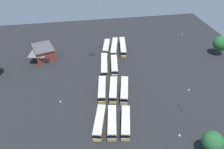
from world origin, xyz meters
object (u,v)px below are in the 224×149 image
at_px(bus_row0_slot0, 106,47).
at_px(bus_row0_slot2, 123,47).
at_px(lamp_post_by_building, 62,111).
at_px(bus_row0_slot1, 114,47).
at_px(tree_northeast, 213,142).
at_px(lamp_post_mid_lot, 180,41).
at_px(bus_row3_slot1, 112,122).
at_px(bus_row2_slot2, 124,90).
at_px(bus_row2_slot1, 113,90).
at_px(bus_row3_slot0, 100,122).
at_px(lamp_post_near_entrance, 177,147).
at_px(bus_row1_slot0, 104,65).
at_px(tree_northwest, 220,43).
at_px(lamp_post_far_corner, 186,101).
at_px(maintenance_shelter, 38,54).
at_px(bus_row2_slot0, 102,89).
at_px(bus_row3_slot2, 126,122).
at_px(depot_building, 44,52).
at_px(bus_row1_slot1, 114,65).

bearing_deg(bus_row0_slot0, bus_row0_slot2, 83.63).
distance_m(bus_row0_slot0, lamp_post_by_building, 47.29).
distance_m(bus_row0_slot1, tree_northeast, 62.44).
xyz_separation_m(bus_row0_slot0, lamp_post_mid_lot, (5.42, 33.86, 2.78)).
bearing_deg(bus_row3_slot1, tree_northeast, 59.46).
bearing_deg(bus_row2_slot2, bus_row2_slot1, -102.09).
bearing_deg(lamp_post_by_building, bus_row3_slot0, 70.52).
relative_size(bus_row2_slot2, lamp_post_near_entrance, 1.34).
relative_size(bus_row1_slot0, bus_row2_slot2, 1.20).
bearing_deg(tree_northwest, lamp_post_near_entrance, -40.08).
distance_m(bus_row2_slot2, lamp_post_far_corner, 21.38).
relative_size(bus_row0_slot2, bus_row3_slot1, 1.26).
relative_size(bus_row2_slot2, maintenance_shelter, 1.43).
bearing_deg(bus_row2_slot0, bus_row3_slot0, -10.56).
xyz_separation_m(bus_row2_slot0, tree_northeast, (30.22, 24.56, 3.07)).
distance_m(bus_row0_slot1, bus_row3_slot2, 47.69).
xyz_separation_m(bus_row2_slot0, lamp_post_near_entrance, (30.42, 14.64, 3.43)).
height_order(bus_row3_slot0, bus_row3_slot1, same).
xyz_separation_m(bus_row3_slot1, lamp_post_by_building, (-4.51, -14.40, 2.73)).
height_order(bus_row0_slot1, maintenance_shelter, maintenance_shelter).
distance_m(bus_row2_slot2, tree_northeast, 33.26).
distance_m(depot_building, lamp_post_mid_lot, 62.37).
distance_m(bus_row0_slot0, depot_building, 28.44).
height_order(lamp_post_by_building, lamp_post_far_corner, lamp_post_far_corner).
xyz_separation_m(bus_row0_slot1, maintenance_shelter, (3.41, -33.96, 1.76)).
distance_m(bus_row1_slot0, bus_row2_slot2, 18.28).
xyz_separation_m(bus_row2_slot1, bus_row3_slot2, (16.08, 0.82, -0.00)).
bearing_deg(bus_row3_slot1, bus_row1_slot1, 168.43).
bearing_deg(maintenance_shelter, lamp_post_far_corner, 49.41).
relative_size(lamp_post_near_entrance, tree_northeast, 1.25).
xyz_separation_m(bus_row0_slot1, bus_row0_slot2, (0.20, 3.95, 0.00)).
bearing_deg(bus_row3_slot1, lamp_post_near_entrance, 44.24).
bearing_deg(bus_row0_slot0, bus_row0_slot1, 79.87).
relative_size(maintenance_shelter, tree_northeast, 1.17).
distance_m(bus_row3_slot0, lamp_post_near_entrance, 23.29).
bearing_deg(bus_row0_slot2, bus_row3_slot0, -20.25).
bearing_deg(bus_row2_slot0, bus_row2_slot1, 77.19).
xyz_separation_m(bus_row2_slot0, bus_row2_slot2, (1.70, 7.72, 0.00)).
bearing_deg(maintenance_shelter, bus_row1_slot0, 67.83).
height_order(lamp_post_by_building, tree_northeast, lamp_post_by_building).
bearing_deg(maintenance_shelter, bus_row1_slot1, 68.62).
bearing_deg(bus_row1_slot1, bus_row3_slot2, -4.31).
height_order(maintenance_shelter, lamp_post_far_corner, lamp_post_far_corner).
height_order(bus_row2_slot1, lamp_post_mid_lot, lamp_post_mid_lot).
xyz_separation_m(maintenance_shelter, tree_northeast, (57.23, 48.50, 1.31)).
distance_m(bus_row0_slot1, bus_row1_slot0, 16.00).
bearing_deg(bus_row2_slot1, bus_row1_slot1, 168.45).
bearing_deg(tree_northwest, bus_row2_slot2, -66.98).
height_order(bus_row0_slot1, bus_row2_slot0, same).
bearing_deg(tree_northwest, bus_row1_slot1, -85.32).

